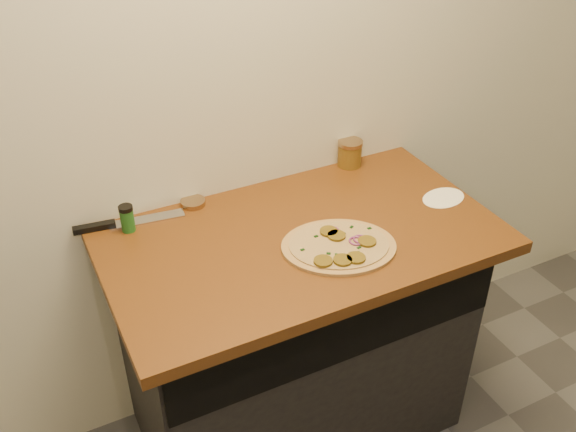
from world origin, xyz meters
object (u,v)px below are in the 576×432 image
pizza (339,246)px  chefs_knife (119,223)px  salsa_jar (350,153)px  spice_shaker (127,218)px

pizza → chefs_knife: (-0.55, 0.41, -0.00)m
pizza → salsa_jar: (0.29, 0.42, 0.04)m
salsa_jar → spice_shaker: 0.82m
chefs_knife → salsa_jar: (0.83, 0.01, 0.04)m
pizza → spice_shaker: size_ratio=4.95×
pizza → spice_shaker: 0.65m
chefs_knife → salsa_jar: bearing=0.5°
chefs_knife → spice_shaker: bearing=-64.5°
spice_shaker → chefs_knife: bearing=115.5°
pizza → spice_shaker: spice_shaker is taller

